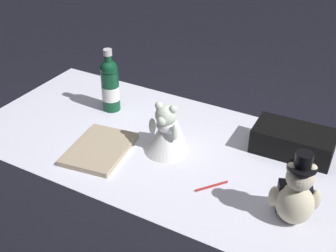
{
  "coord_description": "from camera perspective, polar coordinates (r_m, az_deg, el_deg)",
  "views": [
    {
      "loc": [
        -0.72,
        1.29,
        1.79
      ],
      "look_at": [
        0.0,
        0.0,
        0.86
      ],
      "focal_mm": 46.37,
      "sensor_mm": 36.0,
      "label": 1
    }
  ],
  "objects": [
    {
      "name": "signing_pen",
      "position": [
        1.6,
        5.62,
        -7.9
      ],
      "size": [
        0.09,
        0.11,
        0.01
      ],
      "color": "maroon",
      "rests_on": "reception_table"
    },
    {
      "name": "teddy_bear_groom",
      "position": [
        1.47,
        16.42,
        -8.7
      ],
      "size": [
        0.16,
        0.16,
        0.27
      ],
      "color": "beige",
      "rests_on": "reception_table"
    },
    {
      "name": "champagne_bottle",
      "position": [
        2.02,
        -7.61,
        5.41
      ],
      "size": [
        0.08,
        0.08,
        0.3
      ],
      "color": "#0F4327",
      "rests_on": "reception_table"
    },
    {
      "name": "guestbook",
      "position": [
        1.79,
        -8.96,
        -2.99
      ],
      "size": [
        0.26,
        0.33,
        0.02
      ],
      "primitive_type": "cube",
      "rotation": [
        0.0,
        0.0,
        0.15
      ],
      "color": "tan",
      "rests_on": "reception_table"
    },
    {
      "name": "teddy_bear_bride",
      "position": [
        1.74,
        -0.03,
        -0.51
      ],
      "size": [
        0.18,
        0.22,
        0.22
      ],
      "color": "white",
      "rests_on": "reception_table"
    },
    {
      "name": "reception_table",
      "position": [
        2.04,
        -0.0,
        -11.41
      ],
      "size": [
        1.71,
        0.81,
        0.76
      ],
      "primitive_type": "cube",
      "color": "white",
      "rests_on": "ground_plane"
    },
    {
      "name": "gift_case_black",
      "position": [
        1.81,
        16.14,
        -1.91
      ],
      "size": [
        0.32,
        0.18,
        0.1
      ],
      "color": "black",
      "rests_on": "reception_table"
    }
  ]
}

